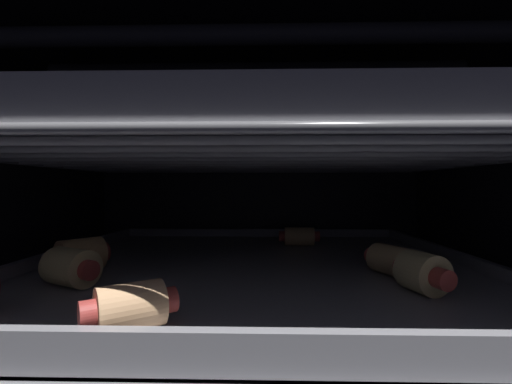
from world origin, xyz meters
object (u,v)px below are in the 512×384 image
at_px(pig_in_blanket_lower_3, 81,255).
at_px(pig_in_blanket_upper_3, 350,103).
at_px(pig_in_blanket_upper_1, 311,148).
at_px(pig_in_blanket_lower_0, 130,307).
at_px(oven_rack_lower, 254,275).
at_px(pig_in_blanket_lower_5, 422,273).
at_px(pig_in_blanket_upper_4, 421,137).
at_px(heating_element, 254,71).
at_px(pig_in_blanket_lower_2, 392,261).
at_px(pig_in_blanket_lower_4, 299,236).
at_px(oven_rack_upper, 254,162).
at_px(pig_in_blanket_upper_5, 278,154).
at_px(baking_tray_lower, 254,267).
at_px(baking_tray_upper, 254,153).
at_px(pig_in_blanket_upper_0, 142,148).
at_px(pig_in_blanket_upper_2, 17,108).
at_px(pig_in_blanket_lower_6, 71,267).

height_order(pig_in_blanket_lower_3, pig_in_blanket_upper_3, pig_in_blanket_upper_3).
distance_m(pig_in_blanket_lower_3, pig_in_blanket_upper_1, 0.31).
bearing_deg(pig_in_blanket_upper_1, pig_in_blanket_lower_0, -116.20).
bearing_deg(oven_rack_lower, pig_in_blanket_upper_1, 55.52).
xyz_separation_m(pig_in_blanket_lower_5, pig_in_blanket_upper_4, (0.05, 0.12, 0.12)).
bearing_deg(heating_element, pig_in_blanket_upper_3, -66.27).
relative_size(pig_in_blanket_lower_2, pig_in_blanket_lower_4, 1.07).
distance_m(pig_in_blanket_lower_4, pig_in_blanket_upper_4, 0.20).
bearing_deg(pig_in_blanket_lower_5, oven_rack_lower, 142.59).
height_order(oven_rack_upper, pig_in_blanket_upper_5, pig_in_blanket_upper_5).
distance_m(pig_in_blanket_lower_3, oven_rack_upper, 0.20).
distance_m(heating_element, pig_in_blanket_upper_1, 0.15).
xyz_separation_m(baking_tray_lower, baking_tray_upper, (0.00, 0.00, 0.12)).
bearing_deg(baking_tray_lower, pig_in_blanket_upper_0, 143.49).
xyz_separation_m(baking_tray_upper, pig_in_blanket_upper_4, (0.19, 0.02, 0.02)).
relative_size(pig_in_blanket_lower_0, pig_in_blanket_upper_2, 1.00).
relative_size(oven_rack_lower, pig_in_blanket_lower_4, 9.20).
bearing_deg(pig_in_blanket_upper_5, pig_in_blanket_upper_0, -166.76).
bearing_deg(pig_in_blanket_lower_3, pig_in_blanket_upper_3, -24.61).
height_order(oven_rack_upper, pig_in_blanket_upper_0, pig_in_blanket_upper_0).
bearing_deg(baking_tray_upper, oven_rack_lower, -90.00).
bearing_deg(pig_in_blanket_lower_5, pig_in_blanket_upper_0, 143.09).
bearing_deg(pig_in_blanket_upper_3, oven_rack_upper, 113.73).
height_order(baking_tray_upper, pig_in_blanket_upper_4, pig_in_blanket_upper_4).
bearing_deg(pig_in_blanket_upper_0, oven_rack_lower, -36.51).
distance_m(heating_element, baking_tray_lower, 0.21).
relative_size(baking_tray_upper, pig_in_blanket_upper_0, 7.74).
relative_size(heating_element, pig_in_blanket_upper_5, 9.22).
relative_size(pig_in_blanket_lower_5, pig_in_blanket_upper_5, 1.12).
distance_m(oven_rack_upper, pig_in_blanket_upper_1, 0.14).
height_order(baking_tray_upper, pig_in_blanket_upper_0, pig_in_blanket_upper_0).
xyz_separation_m(pig_in_blanket_lower_0, baking_tray_upper, (0.07, 0.18, 0.11)).
bearing_deg(pig_in_blanket_upper_0, pig_in_blanket_upper_3, -49.51).
bearing_deg(heating_element, pig_in_blanket_lower_5, -37.41).
relative_size(heating_element, pig_in_blanket_lower_6, 8.24).
relative_size(pig_in_blanket_lower_6, oven_rack_upper, 0.10).
bearing_deg(baking_tray_lower, pig_in_blanket_lower_2, -21.16).
distance_m(pig_in_blanket_lower_0, pig_in_blanket_upper_1, 0.35).
bearing_deg(baking_tray_lower, baking_tray_upper, 0.00).
bearing_deg(pig_in_blanket_upper_2, pig_in_blanket_upper_0, 90.46).
bearing_deg(pig_in_blanket_upper_1, pig_in_blanket_upper_3, -92.19).
distance_m(heating_element, oven_rack_upper, 0.10).
bearing_deg(pig_in_blanket_upper_5, pig_in_blanket_upper_4, -44.88).
bearing_deg(pig_in_blanket_lower_5, oven_rack_upper, 142.59).
distance_m(pig_in_blanket_lower_5, pig_in_blanket_upper_2, 0.33).
distance_m(pig_in_blanket_lower_6, oven_rack_upper, 0.20).
relative_size(baking_tray_lower, pig_in_blanket_upper_3, 7.73).
relative_size(pig_in_blanket_lower_0, pig_in_blanket_lower_6, 0.98).
bearing_deg(pig_in_blanket_upper_1, baking_tray_lower, -124.48).
relative_size(pig_in_blanket_lower_5, pig_in_blanket_lower_6, 1.00).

